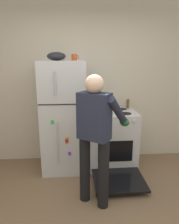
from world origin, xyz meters
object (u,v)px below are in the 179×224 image
coffee_mug (74,57)px  pepper_mill (128,103)px  mixing_bowl (56,56)px  person_cook (96,130)px  red_pot (103,109)px  stove_range (112,140)px  refrigerator (64,117)px

coffee_mug → pepper_mill: (0.89, 0.15, -0.76)m
pepper_mill → mixing_bowl: mixing_bowl is taller
person_cook → pepper_mill: 1.30m
red_pot → mixing_bowl: bearing=175.9°
stove_range → red_pot: size_ratio=3.51×
refrigerator → red_pot: bearing=-4.6°
stove_range → mixing_bowl: (-0.86, 0.02, 1.33)m
stove_range → refrigerator: bearing=178.7°
refrigerator → mixing_bowl: bearing=179.8°
refrigerator → red_pot: 0.63m
coffee_mug → pepper_mill: size_ratio=0.72×
mixing_bowl → person_cook: bearing=-61.8°
stove_range → coffee_mug: (-0.59, 0.07, 1.32)m
refrigerator → stove_range: 0.88m
refrigerator → stove_range: bearing=-1.3°
stove_range → person_cook: size_ratio=0.77×
person_cook → red_pot: size_ratio=4.54×
refrigerator → pepper_mill: bearing=10.5°
person_cook → coffee_mug: bearing=103.3°
coffee_mug → pepper_mill: 1.18m
coffee_mug → person_cook: bearing=-76.7°
refrigerator → person_cook: refrigerator is taller
stove_range → red_pot: bearing=-168.7°
mixing_bowl → refrigerator: bearing=-0.2°
person_cook → pepper_mill: size_ratio=10.32×
coffee_mug → stove_range: bearing=-6.5°
pepper_mill → mixing_bowl: bearing=-170.2°
red_pot → person_cook: bearing=-103.5°
person_cook → red_pot: person_cook is taller
refrigerator → mixing_bowl: 0.93m
person_cook → coffee_mug: (-0.23, 0.96, 0.82)m
red_pot → coffee_mug: coffee_mug is taller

